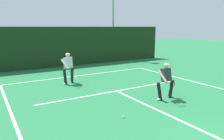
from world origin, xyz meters
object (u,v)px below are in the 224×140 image
Objects in this scene: light_pole at (113,4)px; tennis_ball_extra at (85,89)px; tennis_ball at (123,117)px; player_far at (68,67)px; player_near at (166,80)px.

tennis_ball_extra is at bearing -128.86° from light_pole.
tennis_ball is at bearing -119.89° from light_pole.
player_far is 5.37m from tennis_ball.
player_far is 25.42× the size of tennis_ball.
light_pole is (6.78, 6.52, 4.13)m from player_far.
player_near is at bearing -51.80° from tennis_ball_extra.
player_near is 2.84m from tennis_ball.
light_pole is (6.53, 8.10, 5.02)m from tennis_ball_extra.
player_near is 5.28m from player_far.
player_far is at bearing -62.62° from player_near.
light_pole reaches higher than player_near.
player_near reaches higher than tennis_ball.
tennis_ball is 1.00× the size of tennis_ball_extra.
tennis_ball_extra is at bearing 77.76° from player_far.
light_pole is (6.79, 11.81, 5.02)m from tennis_ball.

